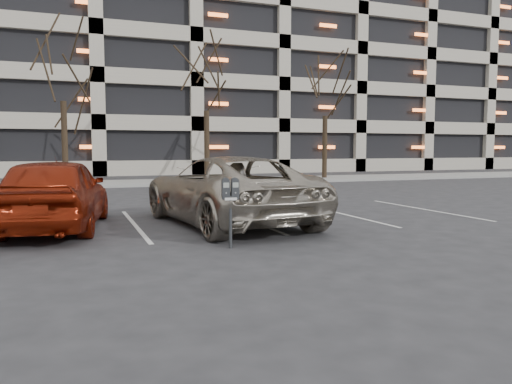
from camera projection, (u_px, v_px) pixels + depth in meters
The scene contains 10 objects.
ground at pixel (219, 237), 10.12m from camera, with size 140.00×140.00×0.00m, color #28282B.
sidewalk at pixel (130, 183), 25.05m from camera, with size 80.00×4.00×0.12m, color gray.
stall_lines at pixel (135, 225), 11.78m from camera, with size 16.90×5.20×0.00m.
parking_garage at pixel (241, 66), 45.07m from camera, with size 52.00×20.00×19.00m.
tree_b at pixel (62, 48), 23.44m from camera, with size 3.95×3.95×8.99m.
tree_c at pixel (206, 66), 25.92m from camera, with size 3.69×3.69×8.38m.
tree_d at pixel (326, 77), 28.37m from camera, with size 3.58×3.58×8.14m.
parking_meter at pixel (230, 195), 8.95m from camera, with size 0.33×0.16×1.25m.
suv_silver at pixel (227, 190), 11.92m from camera, with size 3.35×6.09×1.62m.
car_red at pixel (56, 193), 11.01m from camera, with size 1.93×4.80×1.64m, color maroon.
Camera 1 is at (-2.78, -9.63, 1.80)m, focal length 35.00 mm.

